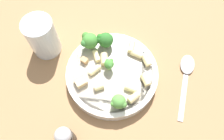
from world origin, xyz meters
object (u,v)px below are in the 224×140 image
broccoli_floret_1 (105,40)px  chicken_chunk_0 (84,60)px  pasta_bowl (112,74)px  rigatoni_5 (104,59)px  rigatoni_3 (99,87)px  rigatoni_8 (96,56)px  drinking_glass (43,39)px  broccoli_floret_3 (109,64)px  rigatoni_2 (131,88)px  rigatoni_7 (94,70)px  rigatoni_9 (131,47)px  broccoli_floret_2 (119,102)px  rigatoni_6 (137,54)px  rigatoni_4 (146,61)px  chicken_chunk_1 (81,82)px  spoon (186,73)px  rigatoni_0 (134,98)px  pepper_shaker (65,137)px  broccoli_floret_0 (89,41)px  rigatoni_1 (146,80)px

broccoli_floret_1 → chicken_chunk_0: size_ratio=2.63×
pasta_bowl → rigatoni_5: (-0.03, 0.02, 0.02)m
rigatoni_3 → chicken_chunk_0: 0.08m
rigatoni_8 → drinking_glass: bearing=-170.4°
broccoli_floret_3 → rigatoni_2: 0.08m
rigatoni_3 → rigatoni_7: (-0.03, 0.03, -0.00)m
broccoli_floret_1 → rigatoni_5: broccoli_floret_1 is taller
rigatoni_5 → rigatoni_2: bearing=-22.2°
pasta_bowl → rigatoni_9: rigatoni_9 is taller
pasta_bowl → drinking_glass: bearing=-177.8°
pasta_bowl → drinking_glass: 0.20m
rigatoni_8 → broccoli_floret_2: bearing=-37.9°
pasta_bowl → rigatoni_7: rigatoni_7 is taller
pasta_bowl → rigatoni_6: 0.08m
rigatoni_4 → chicken_chunk_1: 0.17m
rigatoni_2 → spoon: bearing=49.3°
rigatoni_3 → rigatoni_6: 0.13m
broccoli_floret_1 → rigatoni_2: 0.14m
spoon → rigatoni_0: bearing=-122.7°
rigatoni_5 → rigatoni_9: same height
rigatoni_6 → spoon: (0.13, 0.03, -0.03)m
broccoli_floret_3 → rigatoni_5: broccoli_floret_3 is taller
chicken_chunk_1 → drinking_glass: 0.15m
chicken_chunk_0 → spoon: (0.23, 0.11, -0.03)m
rigatoni_5 → broccoli_floret_3: bearing=-30.3°
rigatoni_2 → rigatoni_0: bearing=-48.4°
chicken_chunk_0 → drinking_glass: 0.12m
rigatoni_5 → pepper_shaker: bearing=-84.3°
broccoli_floret_0 → pepper_shaker: pepper_shaker is taller
drinking_glass → rigatoni_5: bearing=8.6°
broccoli_floret_2 → rigatoni_4: size_ratio=1.30×
broccoli_floret_0 → rigatoni_6: broccoli_floret_0 is taller
broccoli_floret_0 → broccoli_floret_3: size_ratio=1.40×
broccoli_floret_3 → rigatoni_6: bearing=55.7°
rigatoni_9 → rigatoni_4: bearing=-19.0°
broccoli_floret_3 → chicken_chunk_1: bearing=-120.6°
broccoli_floret_1 → chicken_chunk_1: 0.12m
pasta_bowl → rigatoni_0: bearing=-26.0°
broccoli_floret_3 → rigatoni_9: (0.02, 0.07, -0.01)m
rigatoni_5 → rigatoni_4: bearing=26.6°
rigatoni_8 → broccoli_floret_1: bearing=87.6°
rigatoni_3 → spoon: size_ratio=0.12×
rigatoni_0 → rigatoni_3: size_ratio=1.19×
rigatoni_2 → chicken_chunk_0: 0.13m
rigatoni_1 → rigatoni_6: bearing=132.9°
broccoli_floret_0 → rigatoni_3: (0.08, -0.09, -0.02)m
broccoli_floret_2 → broccoli_floret_3: (-0.06, 0.07, 0.00)m
spoon → rigatoni_3: bearing=-138.3°
rigatoni_0 → rigatoni_8: bearing=157.5°
rigatoni_1 → pasta_bowl: bearing=-168.7°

